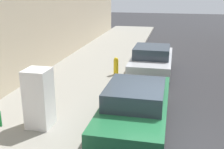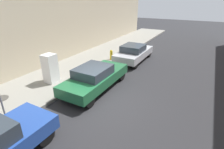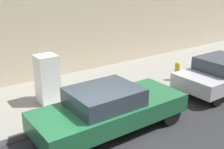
# 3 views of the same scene
# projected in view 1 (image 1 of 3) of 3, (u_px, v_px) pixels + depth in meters

# --- Properties ---
(ground_plane) EXTENTS (80.00, 80.00, 0.00)m
(ground_plane) POSITION_uv_depth(u_px,v_px,m) (166.00, 145.00, 7.48)
(ground_plane) COLOR #28282B
(sidewalk_slab) EXTENTS (3.93, 44.00, 0.17)m
(sidewalk_slab) POSITION_uv_depth(u_px,v_px,m) (30.00, 127.00, 8.27)
(sidewalk_slab) COLOR gray
(sidewalk_slab) RESTS_ON ground
(discarded_refrigerator) EXTENTS (0.68, 0.71, 1.70)m
(discarded_refrigerator) POSITION_uv_depth(u_px,v_px,m) (39.00, 98.00, 7.93)
(discarded_refrigerator) COLOR white
(discarded_refrigerator) RESTS_ON sidewalk_slab
(fire_hydrant) EXTENTS (0.22, 0.22, 0.81)m
(fire_hydrant) POSITION_uv_depth(u_px,v_px,m) (116.00, 66.00, 12.81)
(fire_hydrant) COLOR gold
(fire_hydrant) RESTS_ON sidewalk_slab
(parked_sedan_green) EXTENTS (1.80, 4.65, 1.41)m
(parked_sedan_green) POSITION_uv_depth(u_px,v_px,m) (136.00, 105.00, 8.16)
(parked_sedan_green) COLOR #1E6038
(parked_sedan_green) RESTS_ON ground
(parked_sedan_silver) EXTENTS (1.84, 4.34, 1.37)m
(parked_sedan_silver) POSITION_uv_depth(u_px,v_px,m) (152.00, 59.00, 13.43)
(parked_sedan_silver) COLOR silver
(parked_sedan_silver) RESTS_ON ground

